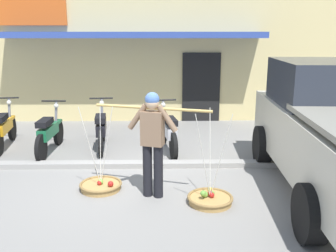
{
  "coord_description": "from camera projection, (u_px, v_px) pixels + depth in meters",
  "views": [
    {
      "loc": [
        0.42,
        -6.24,
        2.58
      ],
      "look_at": [
        0.54,
        0.6,
        0.85
      ],
      "focal_mm": 39.93,
      "sensor_mm": 36.0,
      "label": 1
    }
  ],
  "objects": [
    {
      "name": "motorcycle_second_in_row",
      "position": [
        49.0,
        133.0,
        8.07
      ],
      "size": [
        0.54,
        1.82,
        1.09
      ],
      "color": "black",
      "rests_on": "ground"
    },
    {
      "name": "fruit_vendor",
      "position": [
        153.0,
        138.0,
        5.81
      ],
      "size": [
        1.79,
        0.6,
        1.7
      ],
      "color": "black",
      "rests_on": "ground"
    },
    {
      "name": "fruit_basket_left_side",
      "position": [
        101.0,
        185.0,
        6.28
      ],
      "size": [
        0.71,
        0.71,
        1.45
      ],
      "color": "#B2894C",
      "rests_on": "ground"
    },
    {
      "name": "sidewalk_curb",
      "position": [
        141.0,
        164.0,
        7.34
      ],
      "size": [
        20.0,
        0.24,
        0.1
      ],
      "primitive_type": "cube",
      "color": "gray",
      "rests_on": "ground"
    },
    {
      "name": "fruit_basket_right_side",
      "position": [
        210.0,
        198.0,
        5.78
      ],
      "size": [
        0.71,
        0.71,
        1.45
      ],
      "color": "#B2894C",
      "rests_on": "ground"
    },
    {
      "name": "ground_plane",
      "position": [
        139.0,
        180.0,
        6.67
      ],
      "size": [
        90.0,
        90.0,
        0.0
      ],
      "primitive_type": "plane",
      "color": "gray"
    },
    {
      "name": "motorcycle_third_in_row",
      "position": [
        101.0,
        129.0,
        8.42
      ],
      "size": [
        0.54,
        1.82,
        1.09
      ],
      "color": "black",
      "rests_on": "ground"
    },
    {
      "name": "motorcycle_nearest_shop",
      "position": [
        4.0,
        128.0,
        8.46
      ],
      "size": [
        0.54,
        1.81,
        1.09
      ],
      "color": "black",
      "rests_on": "ground"
    },
    {
      "name": "storefront_building",
      "position": [
        139.0,
        46.0,
        13.03
      ],
      "size": [
        13.0,
        6.0,
        4.2
      ],
      "color": "#DBC684",
      "rests_on": "ground"
    },
    {
      "name": "motorcycle_end_of_row",
      "position": [
        168.0,
        132.0,
        8.19
      ],
      "size": [
        0.54,
        1.81,
        1.09
      ],
      "color": "black",
      "rests_on": "ground"
    }
  ]
}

